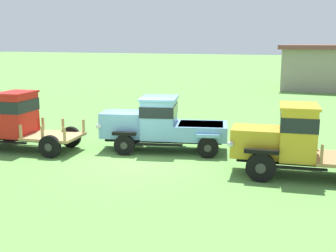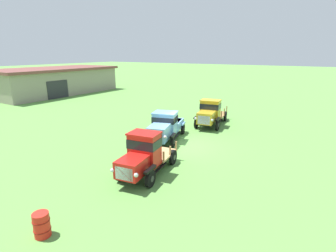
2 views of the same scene
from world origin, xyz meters
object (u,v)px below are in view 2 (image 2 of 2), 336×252
object	(u,v)px
farm_shed	(55,81)
oil_drum_beside_row	(42,225)
vintage_truck_foreground_near	(143,155)
vintage_truck_second_in_line	(165,126)
vintage_truck_midrow_center	(210,113)

from	to	relation	value
farm_shed	oil_drum_beside_row	distance (m)	34.98
farm_shed	vintage_truck_foreground_near	distance (m)	32.19
vintage_truck_second_in_line	farm_shed	bearing A→B (deg)	68.88
vintage_truck_second_in_line	vintage_truck_midrow_center	size ratio (longest dim) A/B	0.95
vintage_truck_second_in_line	vintage_truck_midrow_center	bearing A→B (deg)	-13.69
vintage_truck_foreground_near	vintage_truck_second_in_line	size ratio (longest dim) A/B	0.92
farm_shed	vintage_truck_second_in_line	bearing A→B (deg)	-111.12
vintage_truck_foreground_near	vintage_truck_midrow_center	bearing A→B (deg)	4.48
farm_shed	vintage_truck_second_in_line	distance (m)	28.06
farm_shed	oil_drum_beside_row	xyz separation A→B (m)	(-20.93, -27.99, -1.51)
vintage_truck_foreground_near	vintage_truck_second_in_line	distance (m)	5.74
farm_shed	vintage_truck_foreground_near	xyz separation A→B (m)	(-15.46, -28.22, -0.80)
vintage_truck_midrow_center	oil_drum_beside_row	world-z (taller)	vintage_truck_midrow_center
farm_shed	vintage_truck_foreground_near	bearing A→B (deg)	-118.72
vintage_truck_second_in_line	vintage_truck_midrow_center	xyz separation A→B (m)	(5.09, -1.24, 0.10)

